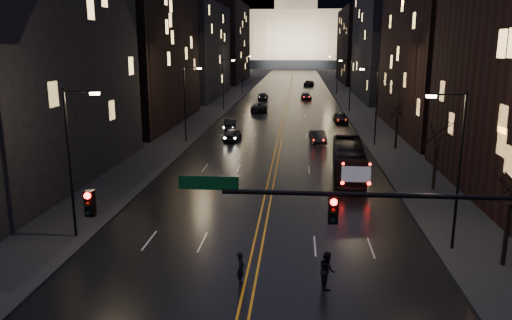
% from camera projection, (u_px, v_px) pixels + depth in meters
% --- Properties ---
extents(road, '(20.00, 320.00, 0.02)m').
position_uv_depth(road, '(291.00, 84.00, 145.59)').
color(road, black).
rests_on(road, ground).
extents(sidewalk_left, '(8.00, 320.00, 0.16)m').
position_uv_depth(sidewalk_left, '(243.00, 84.00, 146.73)').
color(sidewalk_left, black).
rests_on(sidewalk_left, ground).
extents(sidewalk_right, '(8.00, 320.00, 0.16)m').
position_uv_depth(sidewalk_right, '(339.00, 85.00, 144.42)').
color(sidewalk_right, black).
rests_on(sidewalk_right, ground).
extents(center_line, '(0.62, 320.00, 0.01)m').
position_uv_depth(center_line, '(291.00, 84.00, 145.59)').
color(center_line, orange).
rests_on(center_line, road).
extents(building_left_near, '(12.00, 28.00, 22.00)m').
position_uv_depth(building_left_near, '(10.00, 49.00, 40.00)').
color(building_left_near, black).
rests_on(building_left_near, ground).
extents(building_left_mid, '(12.00, 30.00, 28.00)m').
position_uv_depth(building_left_mid, '(135.00, 26.00, 70.39)').
color(building_left_mid, black).
rests_on(building_left_mid, ground).
extents(building_left_far, '(12.00, 34.00, 20.00)m').
position_uv_depth(building_left_far, '(192.00, 51.00, 108.18)').
color(building_left_far, black).
rests_on(building_left_far, ground).
extents(building_left_dist, '(12.00, 40.00, 24.00)m').
position_uv_depth(building_left_dist, '(224.00, 42.00, 154.32)').
color(building_left_dist, black).
rests_on(building_left_dist, ground).
extents(building_right_mid, '(12.00, 34.00, 26.00)m').
position_uv_depth(building_right_mid, '(390.00, 37.00, 104.04)').
color(building_right_mid, black).
rests_on(building_right_mid, ground).
extents(building_right_dist, '(12.00, 40.00, 22.00)m').
position_uv_depth(building_right_dist, '(362.00, 46.00, 151.08)').
color(building_right_dist, black).
rests_on(building_right_dist, ground).
extents(capitol, '(90.00, 50.00, 58.50)m').
position_uv_depth(capitol, '(295.00, 33.00, 258.19)').
color(capitol, black).
rests_on(capitol, ground).
extents(traffic_signal, '(17.29, 0.45, 7.00)m').
position_uv_depth(traffic_signal, '(401.00, 225.00, 17.76)').
color(traffic_signal, black).
rests_on(traffic_signal, ground).
extents(streetlamp_right_near, '(2.13, 0.25, 9.00)m').
position_uv_depth(streetlamp_right_near, '(456.00, 163.00, 27.07)').
color(streetlamp_right_near, black).
rests_on(streetlamp_right_near, ground).
extents(streetlamp_left_near, '(2.13, 0.25, 9.00)m').
position_uv_depth(streetlamp_left_near, '(72.00, 156.00, 28.85)').
color(streetlamp_left_near, black).
rests_on(streetlamp_left_near, ground).
extents(streetlamp_right_mid, '(2.13, 0.25, 9.00)m').
position_uv_depth(streetlamp_right_mid, '(375.00, 102.00, 56.19)').
color(streetlamp_right_mid, black).
rests_on(streetlamp_right_mid, ground).
extents(streetlamp_left_mid, '(2.13, 0.25, 9.00)m').
position_uv_depth(streetlamp_left_mid, '(186.00, 100.00, 57.97)').
color(streetlamp_left_mid, black).
rests_on(streetlamp_left_mid, ground).
extents(streetlamp_right_far, '(2.13, 0.25, 9.00)m').
position_uv_depth(streetlamp_right_far, '(349.00, 82.00, 85.31)').
color(streetlamp_right_far, black).
rests_on(streetlamp_right_far, ground).
extents(streetlamp_left_far, '(2.13, 0.25, 9.00)m').
position_uv_depth(streetlamp_left_far, '(224.00, 81.00, 87.09)').
color(streetlamp_left_far, black).
rests_on(streetlamp_left_far, ground).
extents(streetlamp_right_dist, '(2.13, 0.25, 9.00)m').
position_uv_depth(streetlamp_right_dist, '(336.00, 73.00, 114.43)').
color(streetlamp_right_dist, black).
rests_on(streetlamp_right_dist, ground).
extents(streetlamp_left_dist, '(2.13, 0.25, 9.00)m').
position_uv_depth(streetlamp_left_dist, '(243.00, 72.00, 116.21)').
color(streetlamp_left_dist, black).
rests_on(streetlamp_left_dist, ground).
extents(tree_right_near, '(2.40, 2.40, 6.65)m').
position_uv_depth(tree_right_near, '(512.00, 184.00, 25.08)').
color(tree_right_near, black).
rests_on(tree_right_near, ground).
extents(tree_right_mid, '(2.40, 2.40, 6.65)m').
position_uv_depth(tree_right_mid, '(437.00, 135.00, 38.67)').
color(tree_right_mid, black).
rests_on(tree_right_mid, ground).
extents(tree_right_far, '(2.40, 2.40, 6.65)m').
position_uv_depth(tree_right_far, '(398.00, 109.00, 54.20)').
color(tree_right_far, black).
rests_on(tree_right_far, ground).
extents(bus, '(3.18, 11.02, 3.03)m').
position_uv_depth(bus, '(348.00, 160.00, 43.62)').
color(bus, black).
rests_on(bus, ground).
extents(oncoming_car_a, '(2.10, 4.57, 1.52)m').
position_uv_depth(oncoming_car_a, '(232.00, 134.00, 60.38)').
color(oncoming_car_a, black).
rests_on(oncoming_car_a, ground).
extents(oncoming_car_b, '(2.16, 4.81, 1.53)m').
position_uv_depth(oncoming_car_b, '(230.00, 124.00, 67.88)').
color(oncoming_car_b, black).
rests_on(oncoming_car_b, ground).
extents(oncoming_car_c, '(2.71, 5.83, 1.62)m').
position_uv_depth(oncoming_car_c, '(259.00, 107.00, 86.62)').
color(oncoming_car_c, black).
rests_on(oncoming_car_c, ground).
extents(oncoming_car_d, '(2.08, 5.03, 1.46)m').
position_uv_depth(oncoming_car_d, '(263.00, 96.00, 105.37)').
color(oncoming_car_d, black).
rests_on(oncoming_car_d, ground).
extents(receding_car_a, '(2.07, 4.60, 1.46)m').
position_uv_depth(receding_car_a, '(318.00, 137.00, 58.87)').
color(receding_car_a, black).
rests_on(receding_car_a, ground).
extents(receding_car_b, '(2.10, 4.79, 1.60)m').
position_uv_depth(receding_car_b, '(341.00, 118.00, 73.89)').
color(receding_car_b, black).
rests_on(receding_car_b, ground).
extents(receding_car_c, '(2.51, 4.87, 1.35)m').
position_uv_depth(receding_car_c, '(306.00, 97.00, 105.21)').
color(receding_car_c, black).
rests_on(receding_car_c, ground).
extents(receding_car_d, '(3.19, 5.89, 1.57)m').
position_uv_depth(receding_car_d, '(309.00, 83.00, 140.05)').
color(receding_car_d, black).
rests_on(receding_car_d, ground).
extents(pedestrian_a, '(0.40, 0.61, 1.64)m').
position_uv_depth(pedestrian_a, '(241.00, 268.00, 24.11)').
color(pedestrian_a, black).
rests_on(pedestrian_a, ground).
extents(pedestrian_b, '(0.68, 0.98, 1.83)m').
position_uv_depth(pedestrian_b, '(327.00, 270.00, 23.75)').
color(pedestrian_b, black).
rests_on(pedestrian_b, ground).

